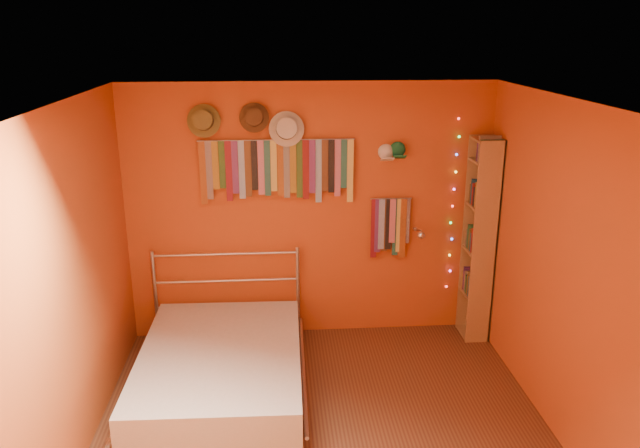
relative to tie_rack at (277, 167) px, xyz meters
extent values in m
plane|color=#502B1B|center=(0.30, -1.68, -1.72)|extent=(3.50, 3.50, 0.00)
cube|color=#AA421B|center=(0.30, 0.07, -0.47)|extent=(3.50, 0.02, 2.50)
cube|color=#AA421B|center=(2.05, -1.68, -0.47)|extent=(0.02, 3.50, 2.50)
cube|color=#AA421B|center=(-1.45, -1.68, -0.47)|extent=(0.02, 3.50, 2.50)
cube|color=white|center=(0.30, -1.68, 0.78)|extent=(3.50, 3.50, 0.02)
cylinder|color=#B1B2B6|center=(0.00, 0.02, 0.25)|extent=(1.45, 0.01, 0.01)
cube|color=brown|center=(-0.69, 0.01, -0.05)|extent=(0.06, 0.01, 0.60)
cube|color=#191353|center=(-0.63, 0.00, -0.02)|extent=(0.06, 0.01, 0.55)
cube|color=olive|center=(-0.57, -0.01, 0.03)|extent=(0.06, 0.01, 0.45)
cube|color=#1E4C1E|center=(-0.51, 0.01, 0.03)|extent=(0.06, 0.01, 0.44)
cube|color=maroon|center=(-0.45, 0.00, -0.03)|extent=(0.06, 0.01, 0.57)
cube|color=#4C1863|center=(-0.39, -0.01, 0.00)|extent=(0.06, 0.01, 0.49)
cube|color=#79A2D7|center=(-0.33, 0.01, -0.02)|extent=(0.06, 0.01, 0.55)
cube|color=#4D3219|center=(-0.27, 0.00, -0.01)|extent=(0.06, 0.01, 0.53)
cube|color=black|center=(-0.21, -0.01, 0.02)|extent=(0.06, 0.01, 0.46)
cube|color=#BA5D81|center=(-0.15, 0.01, -0.01)|extent=(0.06, 0.01, 0.51)
cube|color=#195059|center=(-0.09, 0.00, -0.01)|extent=(0.06, 0.01, 0.52)
cube|color=#AFAF46|center=(-0.03, -0.01, 0.01)|extent=(0.06, 0.01, 0.48)
cube|color=brown|center=(0.03, 0.01, -0.01)|extent=(0.06, 0.01, 0.53)
cube|color=navy|center=(0.09, 0.00, -0.02)|extent=(0.06, 0.01, 0.55)
cube|color=brown|center=(0.14, -0.01, 0.00)|extent=(0.06, 0.01, 0.50)
cube|color=#274F1F|center=(0.20, 0.01, -0.02)|extent=(0.06, 0.01, 0.55)
cube|color=maroon|center=(0.26, 0.00, -0.03)|extent=(0.06, 0.01, 0.56)
cube|color=#531A6B|center=(0.32, -0.01, 0.00)|extent=(0.06, 0.01, 0.50)
cube|color=#72A3CB|center=(0.38, 0.01, -0.05)|extent=(0.06, 0.01, 0.60)
cube|color=#492A18|center=(0.44, 0.00, 0.01)|extent=(0.06, 0.01, 0.49)
cube|color=black|center=(0.50, -0.01, 0.00)|extent=(0.06, 0.01, 0.50)
cube|color=#B45A86|center=(0.56, 0.01, -0.02)|extent=(0.06, 0.01, 0.54)
cube|color=#1A5B5C|center=(0.62, 0.00, 0.02)|extent=(0.06, 0.01, 0.46)
cube|color=#CDC352|center=(0.68, -0.01, -0.05)|extent=(0.06, 0.01, 0.60)
cylinder|color=#B1B2B6|center=(1.08, 0.02, -0.33)|extent=(0.40, 0.01, 0.01)
cube|color=maroon|center=(0.92, 0.01, -0.63)|extent=(0.06, 0.01, 0.59)
cube|color=#3C1966|center=(0.96, 0.00, -0.60)|extent=(0.06, 0.01, 0.53)
cube|color=#768ED3|center=(0.99, -0.01, -0.58)|extent=(0.06, 0.01, 0.50)
cube|color=#53371B|center=(1.03, 0.01, -0.59)|extent=(0.06, 0.01, 0.53)
cube|color=black|center=(1.06, 0.00, -0.58)|extent=(0.06, 0.01, 0.51)
cube|color=#A65374|center=(1.10, -0.01, -0.55)|extent=(0.06, 0.01, 0.44)
cube|color=#174951|center=(1.13, 0.01, -0.62)|extent=(0.06, 0.01, 0.58)
cube|color=#CDC552|center=(1.17, 0.00, -0.60)|extent=(0.06, 0.01, 0.54)
cube|color=brown|center=(1.21, -0.01, -0.63)|extent=(0.06, 0.01, 0.60)
cube|color=navy|center=(1.24, 0.01, -0.56)|extent=(0.06, 0.01, 0.45)
cylinder|color=brown|center=(-0.65, 0.01, 0.44)|extent=(0.30, 0.07, 0.30)
cylinder|color=brown|center=(-0.65, -0.05, 0.45)|extent=(0.18, 0.15, 0.20)
cylinder|color=#332314|center=(-0.65, -0.02, 0.44)|extent=(0.18, 0.06, 0.18)
cylinder|color=#4E321B|center=(-0.20, 0.01, 0.46)|extent=(0.27, 0.07, 0.27)
cylinder|color=#4E321B|center=(-0.20, -0.04, 0.47)|extent=(0.16, 0.13, 0.18)
cylinder|color=black|center=(-0.20, -0.02, 0.46)|extent=(0.16, 0.05, 0.16)
cylinder|color=beige|center=(0.09, 0.01, 0.35)|extent=(0.32, 0.08, 0.32)
cylinder|color=beige|center=(0.09, -0.05, 0.37)|extent=(0.19, 0.16, 0.21)
cylinder|color=black|center=(0.09, -0.02, 0.36)|extent=(0.20, 0.06, 0.20)
ellipsoid|color=white|center=(1.02, 0.02, 0.13)|extent=(0.16, 0.12, 0.16)
cube|color=white|center=(1.02, -0.09, 0.08)|extent=(0.12, 0.09, 0.05)
ellipsoid|color=#187044|center=(1.13, 0.02, 0.15)|extent=(0.16, 0.12, 0.16)
cube|color=#187044|center=(1.13, -0.09, 0.10)|extent=(0.12, 0.09, 0.05)
sphere|color=#FF3333|center=(1.69, 0.03, 0.43)|extent=(0.02, 0.02, 0.02)
sphere|color=#33FF4C|center=(1.71, 0.03, 0.26)|extent=(0.02, 0.02, 0.02)
sphere|color=#4C66FF|center=(1.70, 0.03, 0.09)|extent=(0.02, 0.02, 0.02)
sphere|color=yellow|center=(1.70, 0.03, -0.08)|extent=(0.02, 0.02, 0.02)
sphere|color=#FF4CCC|center=(1.70, 0.03, -0.25)|extent=(0.02, 0.02, 0.02)
sphere|color=#FF3333|center=(1.69, 0.03, -0.42)|extent=(0.02, 0.02, 0.02)
sphere|color=#33FF4C|center=(1.68, 0.03, -0.59)|extent=(0.02, 0.02, 0.02)
sphere|color=#4C66FF|center=(1.71, 0.03, -0.76)|extent=(0.02, 0.02, 0.02)
sphere|color=yellow|center=(1.70, 0.03, -0.93)|extent=(0.02, 0.02, 0.02)
sphere|color=#FF4CCC|center=(1.71, 0.03, -1.10)|extent=(0.02, 0.02, 0.02)
sphere|color=#FF3333|center=(1.68, 0.03, -1.27)|extent=(0.02, 0.02, 0.02)
cylinder|color=#B1B2B6|center=(1.34, 0.05, -0.65)|extent=(0.04, 0.03, 0.04)
cylinder|color=#B1B2B6|center=(1.34, -0.07, -0.62)|extent=(0.01, 0.25, 0.08)
sphere|color=white|center=(1.34, -0.20, -0.63)|extent=(0.07, 0.07, 0.07)
cube|color=#9D6D47|center=(1.92, -0.31, -0.72)|extent=(0.24, 0.02, 2.00)
cube|color=#9D6D47|center=(1.92, 0.01, -0.72)|extent=(0.24, 0.02, 2.00)
cube|color=#9D6D47|center=(2.04, -0.15, -0.72)|extent=(0.02, 0.34, 2.00)
cube|color=#9D6D47|center=(1.92, -0.15, -1.70)|extent=(0.24, 0.32, 0.02)
cube|color=#9D6D47|center=(1.92, -0.15, -1.27)|extent=(0.24, 0.32, 0.02)
cube|color=#9D6D47|center=(1.92, -0.15, -0.82)|extent=(0.24, 0.32, 0.02)
cube|color=#9D6D47|center=(1.92, -0.15, -0.37)|extent=(0.24, 0.32, 0.02)
cube|color=#9D6D47|center=(1.92, -0.15, 0.06)|extent=(0.24, 0.32, 0.02)
cube|color=#9D6D47|center=(1.92, -0.15, 0.26)|extent=(0.24, 0.32, 0.02)
cylinder|color=#B1B2B6|center=(-1.21, -0.03, -1.25)|extent=(0.04, 0.04, 0.94)
cylinder|color=#B1B2B6|center=(0.18, -0.03, -1.25)|extent=(0.04, 0.04, 0.94)
cylinder|color=#B1B2B6|center=(-0.52, -0.03, -1.38)|extent=(1.38, 0.02, 0.02)
cylinder|color=#B1B2B6|center=(-0.52, -0.03, -1.11)|extent=(1.38, 0.02, 0.02)
cylinder|color=#B1B2B6|center=(-0.52, -0.03, -0.83)|extent=(1.38, 0.02, 0.02)
cube|color=#BAB4A7|center=(-0.52, -1.02, -1.50)|extent=(1.36, 1.91, 0.38)
cylinder|color=#B1B2B6|center=(-1.21, -1.02, -1.52)|extent=(0.07, 1.88, 0.03)
cylinder|color=#B1B2B6|center=(0.18, -1.02, -1.52)|extent=(0.07, 1.88, 0.03)
camera|label=1|loc=(-0.04, -5.68, 1.25)|focal=35.00mm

